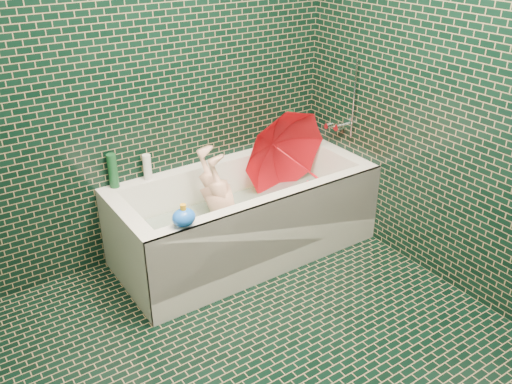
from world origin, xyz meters
TOP-DOWN VIEW (x-y plane):
  - floor at (0.00, 0.00)m, footprint 2.80×2.80m
  - wall_back at (0.00, 1.40)m, footprint 2.80×0.00m
  - wall_right at (1.30, 0.00)m, footprint 0.00×2.80m
  - bathtub at (0.45, 1.01)m, footprint 1.70×0.75m
  - bath_mat at (0.45, 1.02)m, footprint 1.35×0.47m
  - water at (0.45, 1.02)m, footprint 1.48×0.53m
  - faucet at (1.26, 1.02)m, footprint 0.18×0.19m
  - child at (0.32, 1.03)m, footprint 1.00×0.51m
  - umbrella at (0.87, 1.05)m, footprint 0.83×0.73m
  - soap_bottle_a at (1.19, 1.35)m, footprint 0.12×0.12m
  - soap_bottle_b at (1.22, 1.37)m, footprint 0.12×0.13m
  - soap_bottle_c at (1.06, 1.33)m, footprint 0.17×0.17m
  - bottle_right_tall at (1.05, 1.35)m, footprint 0.06×0.06m
  - bottle_right_pump at (1.14, 1.34)m, footprint 0.06×0.06m
  - bottle_left_tall at (-0.28, 1.36)m, footprint 0.08×0.08m
  - bottle_left_short at (-0.07, 1.35)m, footprint 0.05×0.05m
  - rubber_duck at (1.09, 1.36)m, footprint 0.13×0.10m
  - bath_toy at (-0.15, 0.69)m, footprint 0.16×0.15m

SIDE VIEW (x-z plane):
  - floor at x=0.00m, z-range 0.00..0.00m
  - bath_mat at x=0.45m, z-range 0.15..0.16m
  - bathtub at x=0.45m, z-range -0.06..0.49m
  - water at x=0.45m, z-range 0.30..0.30m
  - child at x=0.32m, z-range 0.09..0.53m
  - soap_bottle_a at x=1.19m, z-range 0.43..0.67m
  - soap_bottle_b at x=1.22m, z-range 0.45..0.65m
  - soap_bottle_c at x=1.06m, z-range 0.46..0.64m
  - umbrella at x=0.87m, z-range 0.12..0.99m
  - rubber_duck at x=1.09m, z-range 0.54..0.65m
  - bath_toy at x=-0.15m, z-range 0.54..0.67m
  - bottle_left_short at x=-0.07m, z-range 0.55..0.72m
  - bottle_right_pump at x=1.14m, z-range 0.55..0.75m
  - bottle_left_tall at x=-0.28m, z-range 0.55..0.77m
  - bottle_right_tall at x=1.05m, z-range 0.55..0.79m
  - faucet at x=1.26m, z-range 0.50..1.05m
  - wall_back at x=0.00m, z-range -0.15..2.65m
  - wall_right at x=1.30m, z-range -0.15..2.65m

